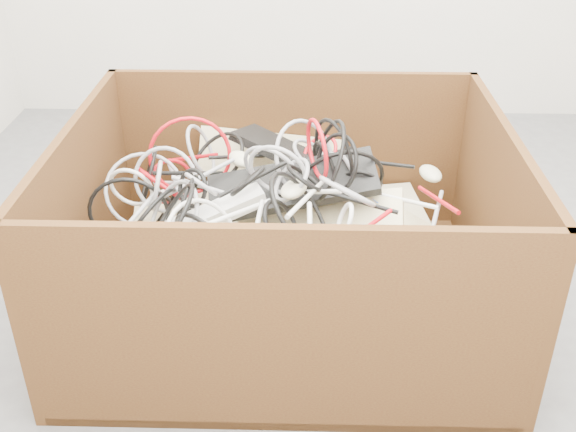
{
  "coord_description": "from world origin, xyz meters",
  "views": [
    {
      "loc": [
        -0.07,
        -1.78,
        1.29
      ],
      "look_at": [
        -0.11,
        -0.08,
        0.3
      ],
      "focal_mm": 43.0,
      "sensor_mm": 36.0,
      "label": 1
    }
  ],
  "objects_px": {
    "cardboard_box": "(282,265)",
    "vga_plug": "(378,199)",
    "power_strip_right": "(197,261)",
    "power_strip_left": "(209,216)"
  },
  "relations": [
    {
      "from": "cardboard_box",
      "to": "vga_plug",
      "type": "distance_m",
      "value": 0.34
    },
    {
      "from": "cardboard_box",
      "to": "vga_plug",
      "type": "xyz_separation_m",
      "value": [
        0.27,
        0.03,
        0.21
      ]
    },
    {
      "from": "power_strip_right",
      "to": "vga_plug",
      "type": "bearing_deg",
      "value": 49.02
    },
    {
      "from": "cardboard_box",
      "to": "power_strip_left",
      "type": "relative_size",
      "value": 3.76
    },
    {
      "from": "power_strip_left",
      "to": "vga_plug",
      "type": "xyz_separation_m",
      "value": [
        0.46,
        0.11,
        -0.0
      ]
    },
    {
      "from": "power_strip_right",
      "to": "power_strip_left",
      "type": "bearing_deg",
      "value": 105.48
    },
    {
      "from": "power_strip_left",
      "to": "vga_plug",
      "type": "bearing_deg",
      "value": -9.37
    },
    {
      "from": "power_strip_left",
      "to": "vga_plug",
      "type": "height_order",
      "value": "power_strip_left"
    },
    {
      "from": "power_strip_right",
      "to": "vga_plug",
      "type": "height_order",
      "value": "power_strip_right"
    },
    {
      "from": "power_strip_left",
      "to": "power_strip_right",
      "type": "height_order",
      "value": "power_strip_left"
    }
  ]
}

